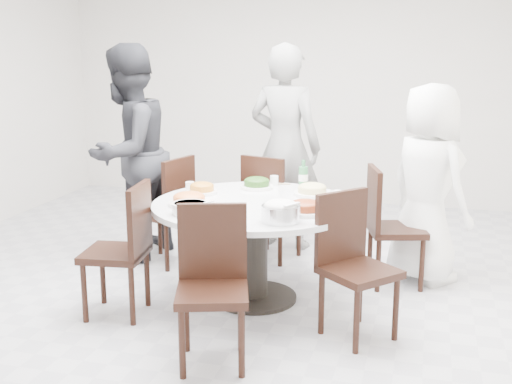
% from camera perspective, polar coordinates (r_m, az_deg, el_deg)
% --- Properties ---
extents(floor, '(6.00, 6.00, 0.01)m').
position_cam_1_polar(floor, '(5.24, -1.97, -8.06)').
color(floor, '#BCBBC1').
rests_on(floor, ground).
extents(wall_back, '(6.00, 0.01, 2.80)m').
position_cam_1_polar(wall_back, '(7.82, 4.53, 9.41)').
color(wall_back, silver).
rests_on(wall_back, ground).
extents(dining_table, '(1.50, 1.50, 0.75)m').
position_cam_1_polar(dining_table, '(4.80, -0.16, -5.31)').
color(dining_table, silver).
rests_on(dining_table, floor).
extents(chair_ne, '(0.52, 0.52, 0.95)m').
position_cam_1_polar(chair_ne, '(5.19, 12.39, -3.05)').
color(chair_ne, black).
rests_on(chair_ne, floor).
extents(chair_n, '(0.52, 0.52, 0.95)m').
position_cam_1_polar(chair_n, '(5.70, 1.56, -1.30)').
color(chair_n, black).
rests_on(chair_n, floor).
extents(chair_nw, '(0.51, 0.51, 0.95)m').
position_cam_1_polar(chair_nw, '(5.63, -8.34, -1.62)').
color(chair_nw, black).
rests_on(chair_nw, floor).
extents(chair_sw, '(0.47, 0.47, 0.95)m').
position_cam_1_polar(chair_sw, '(4.62, -12.43, -5.08)').
color(chair_sw, black).
rests_on(chair_sw, floor).
extents(chair_s, '(0.53, 0.53, 0.95)m').
position_cam_1_polar(chair_s, '(3.82, -3.93, -8.64)').
color(chair_s, black).
rests_on(chair_s, floor).
extents(chair_se, '(0.59, 0.59, 0.95)m').
position_cam_1_polar(chair_se, '(4.21, 9.20, -6.71)').
color(chair_se, black).
rests_on(chair_se, floor).
extents(diner_right, '(0.91, 0.91, 1.59)m').
position_cam_1_polar(diner_right, '(5.28, 15.03, 0.68)').
color(diner_right, white).
rests_on(diner_right, floor).
extents(diner_middle, '(0.76, 0.57, 1.90)m').
position_cam_1_polar(diner_middle, '(5.98, 2.58, 4.00)').
color(diner_middle, black).
rests_on(diner_middle, floor).
extents(diner_left, '(0.86, 1.02, 1.90)m').
position_cam_1_polar(diner_left, '(5.73, -11.30, 3.35)').
color(diner_left, black).
rests_on(diner_left, floor).
extents(dish_greens, '(0.26, 0.26, 0.07)m').
position_cam_1_polar(dish_greens, '(5.15, 0.06, 0.68)').
color(dish_greens, white).
rests_on(dish_greens, dining_table).
extents(dish_pale, '(0.28, 0.28, 0.08)m').
position_cam_1_polar(dish_pale, '(4.94, 5.01, 0.13)').
color(dish_pale, white).
rests_on(dish_pale, dining_table).
extents(dish_orange, '(0.24, 0.24, 0.06)m').
position_cam_1_polar(dish_orange, '(4.99, -4.82, 0.21)').
color(dish_orange, white).
rests_on(dish_orange, dining_table).
extents(dish_redbrown, '(0.28, 0.28, 0.07)m').
position_cam_1_polar(dish_redbrown, '(4.40, 4.43, -1.48)').
color(dish_redbrown, white).
rests_on(dish_redbrown, dining_table).
extents(dish_tofu, '(0.30, 0.30, 0.08)m').
position_cam_1_polar(dish_tofu, '(4.64, -5.97, -0.73)').
color(dish_tofu, white).
rests_on(dish_tofu, dining_table).
extents(rice_bowl, '(0.26, 0.26, 0.11)m').
position_cam_1_polar(rice_bowl, '(4.19, 2.22, -1.92)').
color(rice_bowl, silver).
rests_on(rice_bowl, dining_table).
extents(soup_bowl, '(0.25, 0.25, 0.08)m').
position_cam_1_polar(soup_bowl, '(4.41, -5.86, -1.45)').
color(soup_bowl, white).
rests_on(soup_bowl, dining_table).
extents(beverage_bottle, '(0.07, 0.07, 0.25)m').
position_cam_1_polar(beverage_bottle, '(5.07, 4.22, 1.47)').
color(beverage_bottle, '#2F7544').
rests_on(beverage_bottle, dining_table).
extents(tea_cups, '(0.07, 0.07, 0.08)m').
position_cam_1_polar(tea_cups, '(5.30, 1.53, 1.09)').
color(tea_cups, white).
rests_on(tea_cups, dining_table).
extents(chopsticks, '(0.24, 0.04, 0.01)m').
position_cam_1_polar(chopsticks, '(5.33, 1.87, 0.78)').
color(chopsticks, tan).
rests_on(chopsticks, dining_table).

